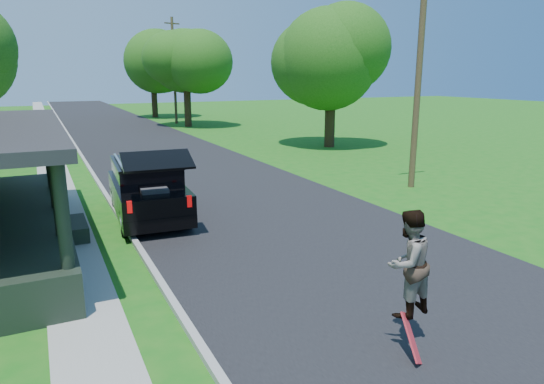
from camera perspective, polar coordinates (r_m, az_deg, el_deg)
name	(u,v)px	position (r m, az deg, el deg)	size (l,w,h in m)	color
ground	(372,284)	(10.63, 11.74, -10.54)	(140.00, 140.00, 0.00)	#146013
street	(157,152)	(28.59, -13.39, 4.61)	(8.00, 120.00, 0.02)	black
curb	(82,157)	(28.02, -21.49, 3.85)	(0.15, 120.00, 0.12)	#9A9A95
sidewalk	(50,159)	(27.95, -24.66, 3.54)	(1.30, 120.00, 0.03)	gray
black_suv	(148,189)	(15.27, -14.44, 0.32)	(2.23, 5.16, 2.35)	black
skateboarder	(408,263)	(8.01, 15.70, -8.07)	(0.95, 0.80, 1.75)	black
skateboard	(411,339)	(8.12, 16.03, -16.28)	(0.30, 0.63, 0.69)	maroon
tree_right_near	(331,47)	(29.81, 6.95, 16.61)	(6.64, 6.39, 9.18)	black
tree_right_mid	(185,51)	(42.03, -10.22, 16.04)	(5.97, 5.87, 9.36)	black
tree_right_far	(152,57)	(52.20, -13.97, 15.13)	(7.83, 7.98, 9.42)	black
utility_pole_near	(420,63)	(19.40, 16.96, 14.31)	(1.49, 0.25, 9.18)	#3D2C1C
utility_pole_far	(174,70)	(44.97, -11.45, 13.90)	(1.42, 0.51, 9.16)	#3D2C1C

